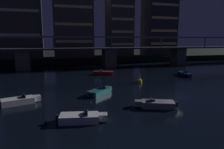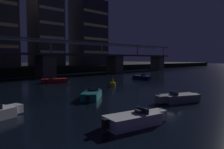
{
  "view_description": "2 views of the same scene",
  "coord_description": "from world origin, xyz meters",
  "px_view_note": "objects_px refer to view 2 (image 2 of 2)",
  "views": [
    {
      "loc": [
        -16.77,
        -25.59,
        8.21
      ],
      "look_at": [
        -6.24,
        10.82,
        1.85
      ],
      "focal_mm": 32.69,
      "sensor_mm": 36.0,
      "label": 1
    },
    {
      "loc": [
        -25.41,
        -15.09,
        4.58
      ],
      "look_at": [
        -2.82,
        8.44,
        2.18
      ],
      "focal_mm": 34.18,
      "sensor_mm": 36.0,
      "label": 2
    }
  ],
  "objects_px": {
    "speedboat_near_right": "(141,77)",
    "tower_east_tall": "(89,33)",
    "channel_buoy": "(113,83)",
    "speedboat_near_center": "(92,95)",
    "speedboat_mid_left": "(135,119)",
    "speedboat_mid_center": "(55,81)",
    "river_bridge": "(46,60)",
    "speedboat_near_left": "(178,98)",
    "tower_central": "(46,31)"
  },
  "relations": [
    {
      "from": "channel_buoy",
      "to": "speedboat_mid_center",
      "type": "bearing_deg",
      "value": 111.21
    },
    {
      "from": "tower_east_tall",
      "to": "speedboat_near_right",
      "type": "height_order",
      "value": "tower_east_tall"
    },
    {
      "from": "tower_east_tall",
      "to": "speedboat_mid_center",
      "type": "relative_size",
      "value": 4.81
    },
    {
      "from": "speedboat_near_center",
      "to": "tower_east_tall",
      "type": "bearing_deg",
      "value": 52.72
    },
    {
      "from": "speedboat_near_right",
      "to": "channel_buoy",
      "type": "bearing_deg",
      "value": -161.32
    },
    {
      "from": "speedboat_near_right",
      "to": "channel_buoy",
      "type": "relative_size",
      "value": 2.97
    },
    {
      "from": "river_bridge",
      "to": "speedboat_near_left",
      "type": "distance_m",
      "value": 40.05
    },
    {
      "from": "speedboat_near_left",
      "to": "speedboat_mid_left",
      "type": "relative_size",
      "value": 0.97
    },
    {
      "from": "river_bridge",
      "to": "channel_buoy",
      "type": "bearing_deg",
      "value": -91.54
    },
    {
      "from": "speedboat_mid_center",
      "to": "speedboat_near_center",
      "type": "bearing_deg",
      "value": -105.89
    },
    {
      "from": "channel_buoy",
      "to": "speedboat_near_right",
      "type": "bearing_deg",
      "value": 18.68
    },
    {
      "from": "speedboat_near_center",
      "to": "speedboat_mid_left",
      "type": "bearing_deg",
      "value": -112.69
    },
    {
      "from": "speedboat_mid_center",
      "to": "channel_buoy",
      "type": "bearing_deg",
      "value": -68.79
    },
    {
      "from": "river_bridge",
      "to": "speedboat_near_left",
      "type": "bearing_deg",
      "value": -96.87
    },
    {
      "from": "tower_east_tall",
      "to": "river_bridge",
      "type": "bearing_deg",
      "value": -150.18
    },
    {
      "from": "river_bridge",
      "to": "speedboat_mid_center",
      "type": "height_order",
      "value": "river_bridge"
    },
    {
      "from": "tower_east_tall",
      "to": "channel_buoy",
      "type": "xyz_separation_m",
      "value": [
        -25.38,
        -39.48,
        -13.94
      ]
    },
    {
      "from": "speedboat_near_right",
      "to": "channel_buoy",
      "type": "distance_m",
      "value": 14.17
    },
    {
      "from": "speedboat_near_center",
      "to": "speedboat_mid_left",
      "type": "xyz_separation_m",
      "value": [
        -4.19,
        -10.02,
        0.0
      ]
    },
    {
      "from": "river_bridge",
      "to": "channel_buoy",
      "type": "xyz_separation_m",
      "value": [
        -0.68,
        -25.32,
        -3.71
      ]
    },
    {
      "from": "tower_central",
      "to": "tower_east_tall",
      "type": "relative_size",
      "value": 0.95
    },
    {
      "from": "river_bridge",
      "to": "speedboat_mid_left",
      "type": "relative_size",
      "value": 20.13
    },
    {
      "from": "river_bridge",
      "to": "speedboat_mid_center",
      "type": "bearing_deg",
      "value": -110.04
    },
    {
      "from": "speedboat_near_left",
      "to": "speedboat_near_right",
      "type": "xyz_separation_m",
      "value": [
        17.51,
        18.8,
        0.0
      ]
    },
    {
      "from": "tower_east_tall",
      "to": "speedboat_near_left",
      "type": "height_order",
      "value": "tower_east_tall"
    },
    {
      "from": "tower_east_tall",
      "to": "speedboat_mid_center",
      "type": "height_order",
      "value": "tower_east_tall"
    },
    {
      "from": "speedboat_near_center",
      "to": "channel_buoy",
      "type": "height_order",
      "value": "channel_buoy"
    },
    {
      "from": "speedboat_mid_center",
      "to": "channel_buoy",
      "type": "height_order",
      "value": "channel_buoy"
    },
    {
      "from": "tower_central",
      "to": "channel_buoy",
      "type": "xyz_separation_m",
      "value": [
        -9.44,
        -42.06,
        -13.37
      ]
    },
    {
      "from": "river_bridge",
      "to": "speedboat_near_left",
      "type": "relative_size",
      "value": 20.83
    },
    {
      "from": "speedboat_mid_left",
      "to": "tower_east_tall",
      "type": "bearing_deg",
      "value": 55.02
    },
    {
      "from": "tower_east_tall",
      "to": "speedboat_near_center",
      "type": "relative_size",
      "value": 5.44
    },
    {
      "from": "speedboat_near_right",
      "to": "speedboat_mid_center",
      "type": "height_order",
      "value": "same"
    },
    {
      "from": "channel_buoy",
      "to": "speedboat_near_center",
      "type": "bearing_deg",
      "value": -146.53
    },
    {
      "from": "speedboat_near_center",
      "to": "channel_buoy",
      "type": "relative_size",
      "value": 2.59
    },
    {
      "from": "tower_east_tall",
      "to": "speedboat_near_center",
      "type": "distance_m",
      "value": 59.13
    },
    {
      "from": "tower_central",
      "to": "tower_east_tall",
      "type": "bearing_deg",
      "value": -9.18
    },
    {
      "from": "tower_east_tall",
      "to": "speedboat_near_left",
      "type": "distance_m",
      "value": 62.87
    },
    {
      "from": "speedboat_mid_left",
      "to": "channel_buoy",
      "type": "height_order",
      "value": "channel_buoy"
    },
    {
      "from": "speedboat_mid_center",
      "to": "river_bridge",
      "type": "bearing_deg",
      "value": 69.96
    },
    {
      "from": "tower_central",
      "to": "speedboat_near_right",
      "type": "relative_size",
      "value": 4.52
    },
    {
      "from": "river_bridge",
      "to": "tower_east_tall",
      "type": "xyz_separation_m",
      "value": [
        24.7,
        14.16,
        10.23
      ]
    },
    {
      "from": "speedboat_near_right",
      "to": "speedboat_mid_left",
      "type": "bearing_deg",
      "value": -142.44
    },
    {
      "from": "speedboat_mid_center",
      "to": "speedboat_mid_left",
      "type": "bearing_deg",
      "value": -108.42
    },
    {
      "from": "channel_buoy",
      "to": "speedboat_mid_left",
      "type": "bearing_deg",
      "value": -129.94
    },
    {
      "from": "speedboat_near_right",
      "to": "tower_east_tall",
      "type": "bearing_deg",
      "value": 71.1
    },
    {
      "from": "tower_central",
      "to": "speedboat_near_center",
      "type": "relative_size",
      "value": 5.19
    },
    {
      "from": "river_bridge",
      "to": "channel_buoy",
      "type": "height_order",
      "value": "river_bridge"
    },
    {
      "from": "speedboat_mid_left",
      "to": "speedboat_mid_center",
      "type": "distance_m",
      "value": 29.1
    },
    {
      "from": "speedboat_near_left",
      "to": "speedboat_near_center",
      "type": "distance_m",
      "value": 9.64
    }
  ]
}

